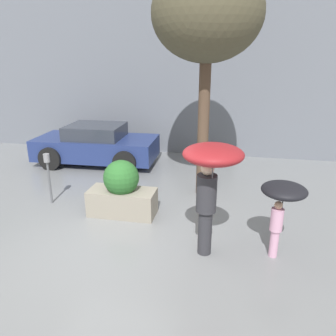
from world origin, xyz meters
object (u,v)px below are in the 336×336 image
object	(u,v)px
planter_box	(122,191)
person_child	(283,197)
parked_car_near	(97,145)
street_tree	(207,16)
parking_meter	(48,168)
person_adult	(211,171)

from	to	relation	value
planter_box	person_child	size ratio (longest dim) A/B	1.08
planter_box	parked_car_near	world-z (taller)	parked_car_near
street_tree	parked_car_near	bearing A→B (deg)	153.72
parked_car_near	parking_meter	xyz separation A→B (m)	(0.13, -3.14, 0.28)
parked_car_near	parking_meter	world-z (taller)	parked_car_near
street_tree	person_child	bearing A→B (deg)	-57.87
parking_meter	parked_car_near	bearing A→B (deg)	92.46
planter_box	parking_meter	xyz separation A→B (m)	(-1.89, 0.23, 0.34)
person_child	street_tree	bearing A→B (deg)	79.75
person_child	parking_meter	distance (m)	5.24
planter_box	person_adult	bearing A→B (deg)	-32.08
parked_car_near	person_child	bearing A→B (deg)	-131.43
person_child	person_adult	bearing A→B (deg)	150.45
person_adult	parking_meter	world-z (taller)	person_adult
person_adult	street_tree	size ratio (longest dim) A/B	0.39
person_adult	parked_car_near	xyz separation A→B (m)	(-4.02, 4.62, -0.99)
person_adult	planter_box	bearing A→B (deg)	-157.25
parking_meter	planter_box	bearing A→B (deg)	-6.95
planter_box	person_child	world-z (taller)	person_child
planter_box	parked_car_near	bearing A→B (deg)	120.95
parked_car_near	parking_meter	bearing A→B (deg)	-179.23
person_child	parked_car_near	distance (m)	6.82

